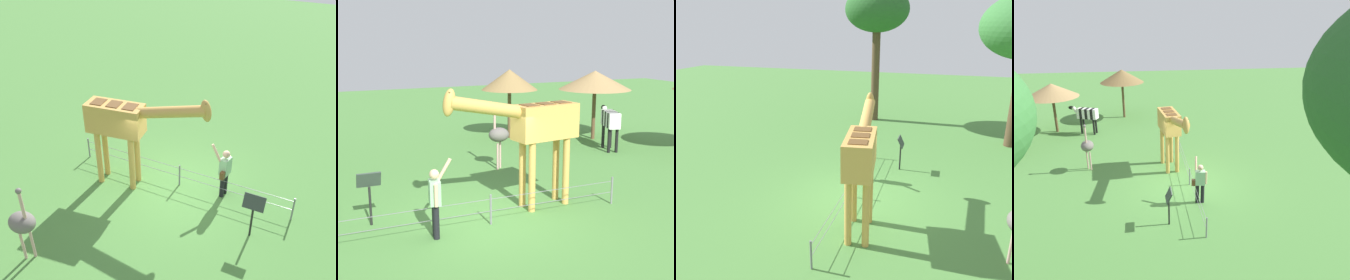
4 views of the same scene
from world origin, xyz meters
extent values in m
plane|color=#4C843D|center=(0.00, 0.00, 0.00)|extent=(60.00, 60.00, 0.00)
cylinder|color=gold|center=(-1.29, -0.13, 0.91)|extent=(0.18, 0.18, 1.82)
cylinder|color=gold|center=(-1.22, -0.57, 0.91)|extent=(0.18, 0.18, 1.82)
cylinder|color=gold|center=(-2.37, -0.28, 0.91)|extent=(0.18, 0.18, 1.82)
cylinder|color=gold|center=(-2.31, -0.72, 0.91)|extent=(0.18, 0.18, 1.82)
cube|color=gold|center=(-1.80, -0.43, 2.27)|extent=(1.78, 0.93, 0.90)
cube|color=brown|center=(-1.30, -0.36, 2.73)|extent=(0.42, 0.49, 0.02)
cube|color=brown|center=(-1.80, -0.43, 2.73)|extent=(0.42, 0.49, 0.02)
cube|color=brown|center=(-2.29, -0.50, 2.73)|extent=(0.42, 0.49, 0.02)
cylinder|color=gold|center=(-0.17, -0.20, 2.75)|extent=(2.19, 0.62, 0.73)
ellipsoid|color=gold|center=(0.87, -0.05, 2.96)|extent=(0.43, 0.31, 0.68)
cylinder|color=brown|center=(0.87, 0.01, 3.14)|extent=(0.05, 0.05, 0.14)
cylinder|color=brown|center=(0.87, -0.11, 3.14)|extent=(0.05, 0.05, 0.14)
cylinder|color=black|center=(1.38, 0.32, 0.39)|extent=(0.14, 0.14, 0.78)
cylinder|color=black|center=(1.41, 0.52, 0.39)|extent=(0.14, 0.14, 0.78)
cube|color=#93C699|center=(1.40, 0.42, 1.06)|extent=(0.29, 0.39, 0.55)
sphere|color=#D8AD8C|center=(1.40, 0.42, 1.47)|extent=(0.22, 0.22, 0.22)
cylinder|color=#D8AD8C|center=(1.13, 0.30, 1.52)|extent=(0.36, 0.13, 0.51)
cylinder|color=#D8AD8C|center=(1.43, 0.64, 1.05)|extent=(0.08, 0.08, 0.50)
cube|color=brown|center=(1.41, 0.19, 0.88)|extent=(0.15, 0.22, 0.24)
cylinder|color=#CC9E93|center=(-1.98, -4.06, 0.45)|extent=(0.07, 0.07, 0.90)
cylinder|color=brown|center=(9.42, 1.59, 2.52)|extent=(0.44, 0.44, 5.04)
ellipsoid|color=#285B28|center=(9.42, 1.59, 6.06)|extent=(3.42, 3.42, 2.39)
cylinder|color=black|center=(2.63, -0.88, 0.47)|extent=(0.06, 0.06, 0.95)
cube|color=#333D38|center=(2.63, -0.88, 1.13)|extent=(0.56, 0.21, 0.38)
cylinder|color=slate|center=(-3.50, 0.24, 0.38)|extent=(0.05, 0.05, 0.75)
cylinder|color=slate|center=(0.00, 0.24, 0.38)|extent=(0.05, 0.05, 0.75)
cylinder|color=slate|center=(3.50, 0.24, 0.38)|extent=(0.05, 0.05, 0.75)
cube|color=slate|center=(0.00, 0.24, 0.64)|extent=(7.00, 0.01, 0.01)
cube|color=slate|center=(0.00, 0.24, 0.34)|extent=(7.00, 0.01, 0.01)
camera|label=1|loc=(4.12, -8.64, 7.62)|focal=41.43mm
camera|label=2|loc=(3.90, 9.99, 4.42)|focal=49.90mm
camera|label=3|loc=(-9.23, -2.29, 5.25)|focal=35.69mm
camera|label=4|loc=(11.89, -1.68, 6.72)|focal=34.48mm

